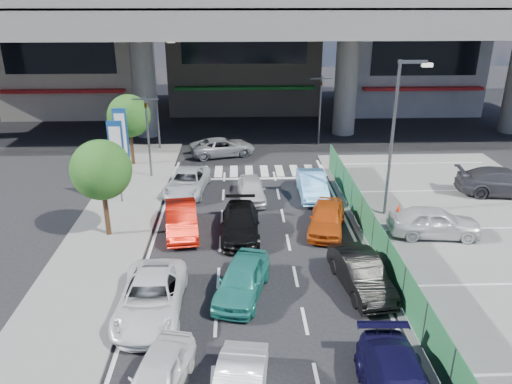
{
  "coord_description": "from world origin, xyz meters",
  "views": [
    {
      "loc": [
        -0.72,
        -17.79,
        11.08
      ],
      "look_at": [
        0.16,
        5.27,
        1.67
      ],
      "focal_mm": 35.0,
      "sensor_mm": 36.0,
      "label": 1
    }
  ],
  "objects_px": {
    "taxi_orange_left": "(181,219)",
    "sedan_white_front_mid": "(251,189)",
    "street_lamp_left": "(158,85)",
    "parked_sedan_white": "(434,222)",
    "signboard_near": "(117,151)",
    "signboard_far": "(121,136)",
    "tree_near": "(101,170)",
    "parked_sedan_dgrey": "(504,182)",
    "taxi_orange_right": "(327,218)",
    "kei_truck_front_right": "(312,185)",
    "sedan_white_mid_left": "(151,298)",
    "sedan_black_mid": "(240,223)",
    "taxi_teal_mid": "(242,279)",
    "hatch_black_mid_right": "(361,273)",
    "tree_far": "(129,116)",
    "traffic_cone": "(398,210)",
    "crossing_wagon_silver": "(223,147)",
    "street_lamp_right": "(397,127)",
    "wagon_silver_front_left": "(187,182)",
    "traffic_light_right": "(321,93)",
    "traffic_light_left": "(147,117)"
  },
  "relations": [
    {
      "from": "tree_near",
      "to": "parked_sedan_dgrey",
      "type": "bearing_deg",
      "value": 11.42
    },
    {
      "from": "taxi_orange_right",
      "to": "parked_sedan_white",
      "type": "distance_m",
      "value": 5.08
    },
    {
      "from": "tree_far",
      "to": "sedan_white_mid_left",
      "type": "xyz_separation_m",
      "value": [
        3.84,
        -16.83,
        -2.7
      ]
    },
    {
      "from": "tree_far",
      "to": "crossing_wagon_silver",
      "type": "height_order",
      "value": "tree_far"
    },
    {
      "from": "sedan_white_mid_left",
      "to": "signboard_far",
      "type": "bearing_deg",
      "value": 105.03
    },
    {
      "from": "taxi_teal_mid",
      "to": "parked_sedan_white",
      "type": "relative_size",
      "value": 0.94
    },
    {
      "from": "hatch_black_mid_right",
      "to": "kei_truck_front_right",
      "type": "xyz_separation_m",
      "value": [
        -0.56,
        9.63,
        0.0
      ]
    },
    {
      "from": "signboard_far",
      "to": "parked_sedan_dgrey",
      "type": "bearing_deg",
      "value": -6.83
    },
    {
      "from": "traffic_light_right",
      "to": "street_lamp_right",
      "type": "relative_size",
      "value": 0.65
    },
    {
      "from": "taxi_orange_left",
      "to": "sedan_white_front_mid",
      "type": "distance_m",
      "value": 5.31
    },
    {
      "from": "crossing_wagon_silver",
      "to": "taxi_orange_left",
      "type": "bearing_deg",
      "value": 156.65
    },
    {
      "from": "taxi_orange_right",
      "to": "parked_sedan_white",
      "type": "height_order",
      "value": "parked_sedan_white"
    },
    {
      "from": "signboard_near",
      "to": "wagon_silver_front_left",
      "type": "height_order",
      "value": "signboard_near"
    },
    {
      "from": "traffic_light_right",
      "to": "tree_near",
      "type": "relative_size",
      "value": 1.08
    },
    {
      "from": "street_lamp_left",
      "to": "parked_sedan_white",
      "type": "xyz_separation_m",
      "value": [
        14.93,
        -14.67,
        -3.98
      ]
    },
    {
      "from": "hatch_black_mid_right",
      "to": "crossing_wagon_silver",
      "type": "relative_size",
      "value": 0.91
    },
    {
      "from": "tree_far",
      "to": "taxi_teal_mid",
      "type": "relative_size",
      "value": 1.19
    },
    {
      "from": "traffic_light_right",
      "to": "wagon_silver_front_left",
      "type": "distance_m",
      "value": 13.62
    },
    {
      "from": "signboard_far",
      "to": "wagon_silver_front_left",
      "type": "relative_size",
      "value": 1.02
    },
    {
      "from": "taxi_orange_right",
      "to": "kei_truck_front_right",
      "type": "height_order",
      "value": "same"
    },
    {
      "from": "street_lamp_right",
      "to": "traffic_cone",
      "type": "xyz_separation_m",
      "value": [
        0.38,
        -0.52,
        -4.32
      ]
    },
    {
      "from": "signboard_near",
      "to": "parked_sedan_dgrey",
      "type": "height_order",
      "value": "signboard_near"
    },
    {
      "from": "sedan_white_mid_left",
      "to": "traffic_cone",
      "type": "bearing_deg",
      "value": 33.91
    },
    {
      "from": "traffic_light_left",
      "to": "signboard_far",
      "type": "distance_m",
      "value": 1.93
    },
    {
      "from": "signboard_far",
      "to": "taxi_teal_mid",
      "type": "height_order",
      "value": "signboard_far"
    },
    {
      "from": "street_lamp_left",
      "to": "taxi_orange_right",
      "type": "bearing_deg",
      "value": -54.28
    },
    {
      "from": "sedan_white_mid_left",
      "to": "sedan_black_mid",
      "type": "bearing_deg",
      "value": 61.46
    },
    {
      "from": "sedan_white_mid_left",
      "to": "sedan_black_mid",
      "type": "distance_m",
      "value": 6.99
    },
    {
      "from": "hatch_black_mid_right",
      "to": "sedan_white_front_mid",
      "type": "bearing_deg",
      "value": 105.12
    },
    {
      "from": "tree_far",
      "to": "parked_sedan_dgrey",
      "type": "bearing_deg",
      "value": -15.41
    },
    {
      "from": "crossing_wagon_silver",
      "to": "street_lamp_left",
      "type": "bearing_deg",
      "value": 55.76
    },
    {
      "from": "traffic_light_right",
      "to": "kei_truck_front_right",
      "type": "distance_m",
      "value": 11.03
    },
    {
      "from": "signboard_near",
      "to": "signboard_far",
      "type": "bearing_deg",
      "value": 97.59
    },
    {
      "from": "street_lamp_right",
      "to": "kei_truck_front_right",
      "type": "xyz_separation_m",
      "value": [
        -3.67,
        2.65,
        -4.08
      ]
    },
    {
      "from": "street_lamp_right",
      "to": "sedan_white_mid_left",
      "type": "xyz_separation_m",
      "value": [
        -11.13,
        -8.33,
        -4.08
      ]
    },
    {
      "from": "hatch_black_mid_right",
      "to": "parked_sedan_dgrey",
      "type": "xyz_separation_m",
      "value": [
        10.46,
        9.33,
        0.13
      ]
    },
    {
      "from": "street_lamp_left",
      "to": "signboard_near",
      "type": "height_order",
      "value": "street_lamp_left"
    },
    {
      "from": "traffic_light_right",
      "to": "parked_sedan_dgrey",
      "type": "xyz_separation_m",
      "value": [
        9.02,
        -10.65,
        -3.11
      ]
    },
    {
      "from": "signboard_near",
      "to": "tree_near",
      "type": "distance_m",
      "value": 4.01
    },
    {
      "from": "traffic_light_right",
      "to": "taxi_orange_left",
      "type": "distance_m",
      "value": 17.56
    },
    {
      "from": "signboard_far",
      "to": "traffic_light_left",
      "type": "bearing_deg",
      "value": 35.7
    },
    {
      "from": "street_lamp_right",
      "to": "wagon_silver_front_left",
      "type": "xyz_separation_m",
      "value": [
        -10.87,
        3.51,
        -4.13
      ]
    },
    {
      "from": "signboard_far",
      "to": "taxi_orange_right",
      "type": "bearing_deg",
      "value": -31.25
    },
    {
      "from": "signboard_near",
      "to": "signboard_far",
      "type": "xyz_separation_m",
      "value": [
        -0.4,
        3.0,
        0.0
      ]
    },
    {
      "from": "wagon_silver_front_left",
      "to": "kei_truck_front_right",
      "type": "relative_size",
      "value": 1.1
    },
    {
      "from": "sedan_white_front_mid",
      "to": "traffic_light_left",
      "type": "bearing_deg",
      "value": 145.81
    },
    {
      "from": "signboard_near",
      "to": "wagon_silver_front_left",
      "type": "xyz_separation_m",
      "value": [
        3.51,
        1.52,
        -2.43
      ]
    },
    {
      "from": "sedan_white_mid_left",
      "to": "parked_sedan_dgrey",
      "type": "relative_size",
      "value": 0.94
    },
    {
      "from": "parked_sedan_dgrey",
      "to": "sedan_white_front_mid",
      "type": "bearing_deg",
      "value": 98.43
    },
    {
      "from": "wagon_silver_front_left",
      "to": "sedan_white_front_mid",
      "type": "bearing_deg",
      "value": -11.19
    }
  ]
}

